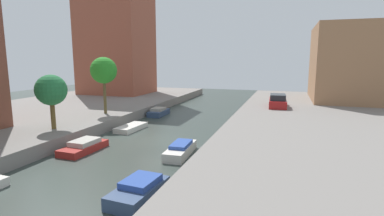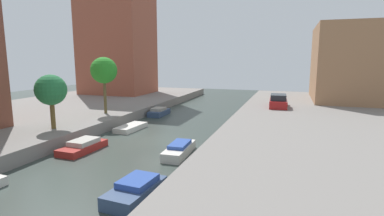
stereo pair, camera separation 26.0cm
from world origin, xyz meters
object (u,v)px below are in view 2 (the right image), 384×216
(street_tree_2, at_px, (51,90))
(moored_boat_left_3, at_px, (131,127))
(low_block_right, at_px, (355,63))
(moored_boat_left_2, at_px, (83,146))
(moored_boat_right_2, at_px, (179,150))
(moored_boat_right_1, at_px, (136,190))
(parked_car, at_px, (278,102))
(apartment_tower_far, at_px, (117,28))
(street_tree_3, at_px, (104,71))
(moored_boat_left_4, at_px, (159,112))

(street_tree_2, relative_size, moored_boat_left_3, 1.17)
(low_block_right, xyz_separation_m, moored_boat_left_3, (-21.43, -20.41, -5.64))
(moored_boat_left_2, height_order, moored_boat_left_3, moored_boat_left_2)
(moored_boat_right_2, bearing_deg, moored_boat_right_1, -86.85)
(parked_car, height_order, moored_boat_right_2, parked_car)
(apartment_tower_far, height_order, moored_boat_right_1, apartment_tower_far)
(moored_boat_left_3, bearing_deg, street_tree_2, -126.87)
(moored_boat_left_2, height_order, moored_boat_right_1, moored_boat_right_1)
(street_tree_3, bearing_deg, parked_car, 30.67)
(moored_boat_right_1, bearing_deg, moored_boat_right_2, 93.15)
(moored_boat_left_2, relative_size, moored_boat_left_4, 1.06)
(street_tree_3, xyz_separation_m, moored_boat_right_1, (10.91, -13.64, -4.86))
(street_tree_2, bearing_deg, apartment_tower_far, 110.44)
(street_tree_2, bearing_deg, parked_car, 45.59)
(low_block_right, bearing_deg, moored_boat_right_2, -119.85)
(moored_boat_left_3, bearing_deg, moored_boat_left_2, -90.04)
(street_tree_2, height_order, moored_boat_left_2, street_tree_2)
(moored_boat_left_4, xyz_separation_m, moored_boat_right_2, (7.27, -12.59, -0.02))
(parked_car, xyz_separation_m, moored_boat_left_2, (-12.38, -18.02, -1.28))
(low_block_right, distance_m, street_tree_2, 35.99)
(parked_car, relative_size, moored_boat_left_3, 1.28)
(moored_boat_left_2, distance_m, moored_boat_right_1, 8.80)
(apartment_tower_far, xyz_separation_m, street_tree_2, (8.72, -23.40, -7.17))
(parked_car, relative_size, moored_boat_right_2, 1.18)
(low_block_right, bearing_deg, apartment_tower_far, -176.39)
(low_block_right, distance_m, parked_car, 13.44)
(street_tree_2, relative_size, parked_car, 0.92)
(moored_boat_left_2, bearing_deg, moored_boat_left_3, 89.96)
(apartment_tower_far, relative_size, moored_boat_left_3, 5.65)
(parked_car, bearing_deg, street_tree_3, -149.33)
(low_block_right, xyz_separation_m, parked_car, (-9.06, -8.97, -4.24))
(parked_car, xyz_separation_m, moored_boat_left_4, (-12.94, -4.11, -1.24))
(street_tree_2, height_order, street_tree_3, street_tree_3)
(apartment_tower_far, height_order, moored_boat_left_4, apartment_tower_far)
(street_tree_3, xyz_separation_m, moored_boat_left_2, (3.84, -8.40, -4.91))
(street_tree_3, distance_m, parked_car, 19.21)
(low_block_right, relative_size, moored_boat_right_1, 3.77)
(street_tree_2, height_order, parked_car, street_tree_2)
(parked_car, bearing_deg, moored_boat_right_2, -108.77)
(moored_boat_right_1, relative_size, moored_boat_right_2, 0.87)
(low_block_right, bearing_deg, street_tree_2, -134.71)
(parked_car, distance_m, moored_boat_left_3, 16.91)
(moored_boat_left_3, relative_size, moored_boat_right_1, 1.07)
(street_tree_3, bearing_deg, moored_boat_right_2, -33.83)
(moored_boat_right_1, bearing_deg, moored_boat_left_3, 120.85)
(moored_boat_left_3, xyz_separation_m, moored_boat_left_4, (-0.56, 7.33, 0.15))
(apartment_tower_far, distance_m, moored_boat_left_4, 19.49)
(street_tree_2, height_order, moored_boat_left_4, street_tree_2)
(moored_boat_left_3, relative_size, moored_boat_left_4, 1.04)
(parked_car, bearing_deg, apartment_tower_far, 164.69)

